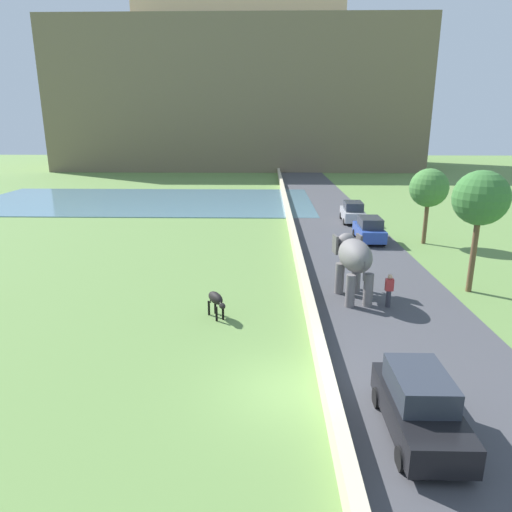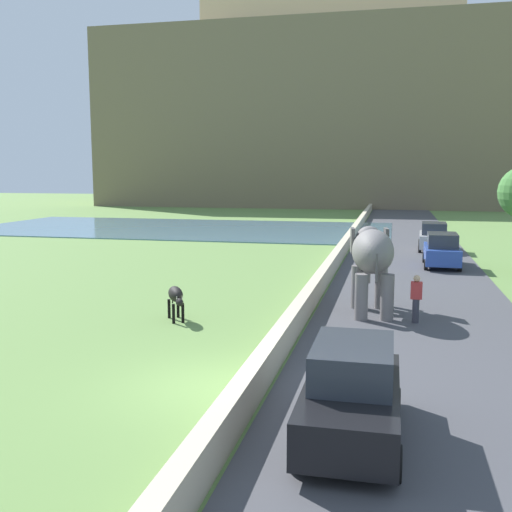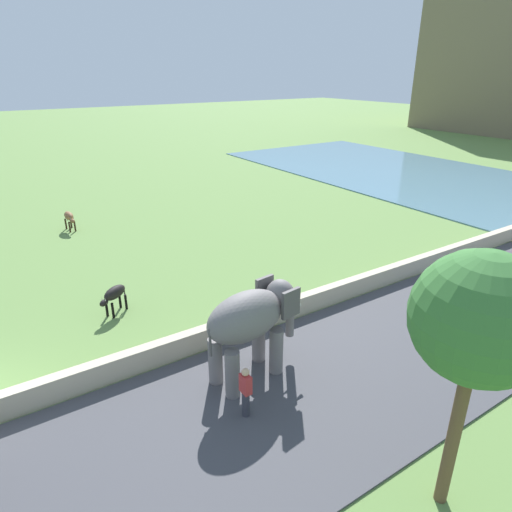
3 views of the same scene
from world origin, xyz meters
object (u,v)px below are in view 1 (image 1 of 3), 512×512
Objects in this scene: person_beside_elephant at (389,290)px; car_black at (419,405)px; car_silver at (353,212)px; car_blue at (369,230)px; cow_black at (216,300)px; elephant at (353,258)px.

car_black is (-1.45, -8.98, 0.03)m from person_beside_elephant.
person_beside_elephant is 0.40× the size of car_silver.
car_blue is 6.63m from car_silver.
car_black is 2.96× the size of cow_black.
elephant reaches higher than cow_black.
cow_black is (-6.30, 7.70, -0.06)m from car_black.
elephant is at bearing -100.13° from car_silver.
car_silver is (-0.00, 6.63, 0.00)m from car_blue.
car_black is (0.03, -10.13, -1.14)m from elephant.
car_blue is at bearing 55.16° from cow_black.
person_beside_elephant reaches higher than cow_black.
car_blue is at bearing 82.14° from person_beside_elephant.
elephant is at bearing -105.91° from car_blue.
elephant is 11.65m from car_blue.
elephant is 0.89× the size of car_black.
car_silver is 1.02× the size of car_black.
car_silver reaches higher than cow_black.
person_beside_elephant is 19.01m from car_silver.
car_silver is 3.00× the size of cow_black.
elephant is 2.18× the size of person_beside_elephant.
car_blue is at bearing -89.99° from car_silver.
person_beside_elephant is 0.41× the size of car_black.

